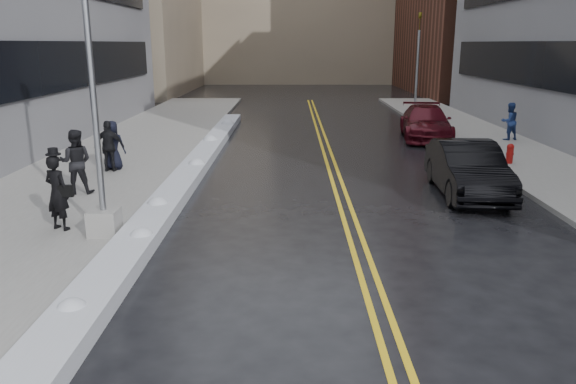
{
  "coord_description": "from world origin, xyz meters",
  "views": [
    {
      "loc": [
        0.98,
        -10.22,
        4.43
      ],
      "look_at": [
        0.92,
        1.52,
        1.3
      ],
      "focal_mm": 35.0,
      "sensor_mm": 36.0,
      "label": 1
    }
  ],
  "objects_px": {
    "pedestrian_d": "(109,146)",
    "pedestrian_fedora": "(57,193)",
    "traffic_signal": "(417,61)",
    "pedestrian_east": "(509,121)",
    "pedestrian_b": "(76,162)",
    "car_maroon": "(426,123)",
    "fire_hydrant": "(510,153)",
    "car_black": "(467,169)",
    "pedestrian_c": "(113,145)",
    "lamppost": "(96,132)"
  },
  "relations": [
    {
      "from": "lamppost",
      "to": "pedestrian_east",
      "type": "distance_m",
      "value": 19.41
    },
    {
      "from": "traffic_signal",
      "to": "pedestrian_b",
      "type": "bearing_deg",
      "value": -126.94
    },
    {
      "from": "fire_hydrant",
      "to": "pedestrian_fedora",
      "type": "distance_m",
      "value": 15.48
    },
    {
      "from": "pedestrian_fedora",
      "to": "car_black",
      "type": "bearing_deg",
      "value": -137.04
    },
    {
      "from": "fire_hydrant",
      "to": "pedestrian_d",
      "type": "height_order",
      "value": "pedestrian_d"
    },
    {
      "from": "pedestrian_d",
      "to": "pedestrian_east",
      "type": "xyz_separation_m",
      "value": [
        16.1,
        6.55,
        -0.03
      ]
    },
    {
      "from": "traffic_signal",
      "to": "pedestrian_fedora",
      "type": "distance_m",
      "value": 25.32
    },
    {
      "from": "lamppost",
      "to": "pedestrian_b",
      "type": "distance_m",
      "value": 4.42
    },
    {
      "from": "pedestrian_c",
      "to": "car_black",
      "type": "xyz_separation_m",
      "value": [
        11.44,
        -2.8,
        -0.2
      ]
    },
    {
      "from": "pedestrian_d",
      "to": "car_maroon",
      "type": "relative_size",
      "value": 0.33
    },
    {
      "from": "pedestrian_fedora",
      "to": "pedestrian_c",
      "type": "bearing_deg",
      "value": -59.9
    },
    {
      "from": "fire_hydrant",
      "to": "pedestrian_fedora",
      "type": "bearing_deg",
      "value": -150.55
    },
    {
      "from": "pedestrian_d",
      "to": "pedestrian_east",
      "type": "height_order",
      "value": "pedestrian_d"
    },
    {
      "from": "pedestrian_c",
      "to": "pedestrian_d",
      "type": "bearing_deg",
      "value": 85.62
    },
    {
      "from": "pedestrian_b",
      "to": "pedestrian_d",
      "type": "height_order",
      "value": "pedestrian_b"
    },
    {
      "from": "fire_hydrant",
      "to": "car_maroon",
      "type": "xyz_separation_m",
      "value": [
        -1.63,
        6.33,
        0.23
      ]
    },
    {
      "from": "car_maroon",
      "to": "pedestrian_d",
      "type": "bearing_deg",
      "value": -141.55
    },
    {
      "from": "pedestrian_fedora",
      "to": "pedestrian_d",
      "type": "distance_m",
      "value": 6.28
    },
    {
      "from": "fire_hydrant",
      "to": "pedestrian_fedora",
      "type": "height_order",
      "value": "pedestrian_fedora"
    },
    {
      "from": "pedestrian_east",
      "to": "car_maroon",
      "type": "height_order",
      "value": "pedestrian_east"
    },
    {
      "from": "traffic_signal",
      "to": "pedestrian_east",
      "type": "relative_size",
      "value": 3.56
    },
    {
      "from": "pedestrian_fedora",
      "to": "pedestrian_c",
      "type": "height_order",
      "value": "pedestrian_fedora"
    },
    {
      "from": "traffic_signal",
      "to": "pedestrian_east",
      "type": "distance_m",
      "value": 9.46
    },
    {
      "from": "pedestrian_c",
      "to": "pedestrian_b",
      "type": "bearing_deg",
      "value": 89.59
    },
    {
      "from": "lamppost",
      "to": "pedestrian_d",
      "type": "bearing_deg",
      "value": 106.21
    },
    {
      "from": "pedestrian_d",
      "to": "car_black",
      "type": "relative_size",
      "value": 0.36
    },
    {
      "from": "fire_hydrant",
      "to": "pedestrian_c",
      "type": "xyz_separation_m",
      "value": [
        -14.2,
        -1.08,
        0.45
      ]
    },
    {
      "from": "pedestrian_d",
      "to": "pedestrian_fedora",
      "type": "bearing_deg",
      "value": 96.1
    },
    {
      "from": "fire_hydrant",
      "to": "traffic_signal",
      "type": "bearing_deg",
      "value": 92.05
    },
    {
      "from": "car_black",
      "to": "car_maroon",
      "type": "height_order",
      "value": "car_black"
    },
    {
      "from": "pedestrian_fedora",
      "to": "pedestrian_east",
      "type": "distance_m",
      "value": 19.97
    },
    {
      "from": "lamppost",
      "to": "pedestrian_fedora",
      "type": "xyz_separation_m",
      "value": [
        -1.18,
        0.39,
        -1.49
      ]
    },
    {
      "from": "traffic_signal",
      "to": "car_black",
      "type": "bearing_deg",
      "value": -97.19
    },
    {
      "from": "car_maroon",
      "to": "pedestrian_fedora",
      "type": "bearing_deg",
      "value": -123.38
    },
    {
      "from": "pedestrian_d",
      "to": "pedestrian_east",
      "type": "bearing_deg",
      "value": -158.62
    },
    {
      "from": "traffic_signal",
      "to": "pedestrian_fedora",
      "type": "relative_size",
      "value": 3.35
    },
    {
      "from": "pedestrian_fedora",
      "to": "lamppost",
      "type": "bearing_deg",
      "value": -174.58
    },
    {
      "from": "traffic_signal",
      "to": "pedestrian_d",
      "type": "height_order",
      "value": "traffic_signal"
    },
    {
      "from": "car_black",
      "to": "car_maroon",
      "type": "xyz_separation_m",
      "value": [
        1.13,
        10.21,
        -0.02
      ]
    },
    {
      "from": "lamppost",
      "to": "traffic_signal",
      "type": "height_order",
      "value": "lamppost"
    },
    {
      "from": "pedestrian_b",
      "to": "traffic_signal",
      "type": "bearing_deg",
      "value": -132.75
    },
    {
      "from": "pedestrian_b",
      "to": "car_maroon",
      "type": "height_order",
      "value": "pedestrian_b"
    },
    {
      "from": "pedestrian_d",
      "to": "lamppost",
      "type": "bearing_deg",
      "value": 105.46
    },
    {
      "from": "fire_hydrant",
      "to": "pedestrian_c",
      "type": "bearing_deg",
      "value": -175.64
    },
    {
      "from": "traffic_signal",
      "to": "pedestrian_d",
      "type": "relative_size",
      "value": 3.45
    },
    {
      "from": "traffic_signal",
      "to": "car_black",
      "type": "xyz_separation_m",
      "value": [
        -2.25,
        -17.88,
        -2.61
      ]
    },
    {
      "from": "pedestrian_c",
      "to": "pedestrian_east",
      "type": "height_order",
      "value": "pedestrian_c"
    },
    {
      "from": "lamppost",
      "to": "car_maroon",
      "type": "xyz_separation_m",
      "value": [
        10.67,
        14.33,
        -1.76
      ]
    },
    {
      "from": "traffic_signal",
      "to": "car_black",
      "type": "distance_m",
      "value": 18.21
    },
    {
      "from": "pedestrian_fedora",
      "to": "pedestrian_d",
      "type": "xyz_separation_m",
      "value": [
        -0.75,
        6.23,
        -0.03
      ]
    }
  ]
}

